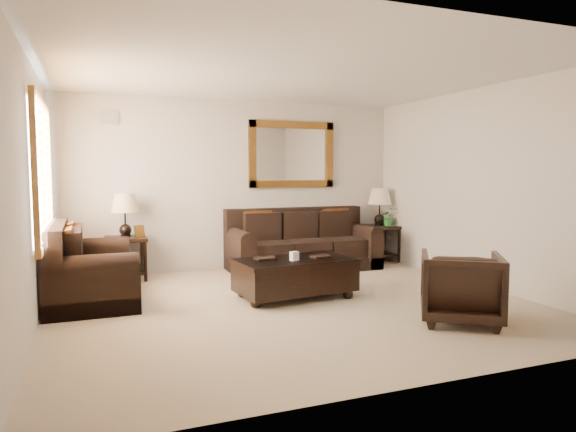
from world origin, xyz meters
name	(u,v)px	position (x,y,z in m)	size (l,w,h in m)	color
room	(294,190)	(0.00, 0.00, 1.35)	(5.51, 5.01, 2.71)	gray
window	(43,173)	(-2.70, 0.90, 1.55)	(0.07, 1.96, 1.66)	white
mirror	(292,155)	(0.96, 2.47, 1.85)	(1.50, 0.06, 1.10)	#46270E
air_vent	(110,118)	(-1.90, 2.48, 2.35)	(0.25, 0.02, 0.18)	#999999
sofa	(302,247)	(0.96, 2.03, 0.35)	(2.37, 1.02, 0.97)	black
loveseat	(86,273)	(-2.29, 1.04, 0.35)	(1.01, 1.70, 0.96)	black
end_table_left	(125,224)	(-1.74, 2.17, 0.82)	(0.57, 0.57, 1.26)	black
end_table_right	(379,214)	(2.48, 2.17, 0.83)	(0.58, 0.58, 1.28)	black
coffee_table	(295,273)	(0.14, 0.29, 0.31)	(1.52, 0.92, 0.61)	black
armchair	(461,284)	(1.35, -1.30, 0.41)	(0.79, 0.74, 0.81)	black
potted_plant	(389,219)	(2.61, 2.06, 0.75)	(0.28, 0.31, 0.24)	#1F571E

